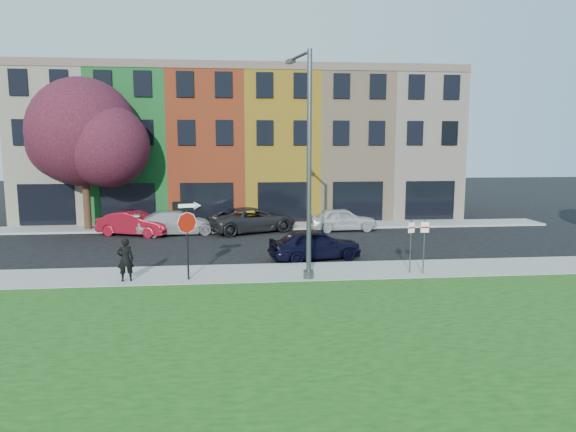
{
  "coord_description": "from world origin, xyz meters",
  "views": [
    {
      "loc": [
        -3.15,
        -17.33,
        5.31
      ],
      "look_at": [
        -0.95,
        4.0,
        2.27
      ],
      "focal_mm": 32.0,
      "sensor_mm": 36.0,
      "label": 1
    }
  ],
  "objects": [
    {
      "name": "sedan_near",
      "position": [
        0.46,
        5.6,
        0.72
      ],
      "size": [
        3.51,
        4.96,
        1.44
      ],
      "primitive_type": "imported",
      "rotation": [
        0.0,
        0.0,
        1.79
      ],
      "color": "black",
      "rests_on": "ground"
    },
    {
      "name": "ground",
      "position": [
        0.0,
        0.0,
        0.0
      ],
      "size": [
        120.0,
        120.0,
        0.0
      ],
      "primitive_type": "plane",
      "color": "black",
      "rests_on": "ground"
    },
    {
      "name": "parking_sign_b",
      "position": [
        4.31,
        2.08,
        1.5
      ],
      "size": [
        0.32,
        0.1,
        2.21
      ],
      "rotation": [
        0.0,
        0.0,
        -0.12
      ],
      "color": "#4B4E51",
      "rests_on": "sidewalk_near"
    },
    {
      "name": "sidewalk_far",
      "position": [
        -3.0,
        15.0,
        0.06
      ],
      "size": [
        40.0,
        2.4,
        0.12
      ],
      "primitive_type": "cube",
      "color": "gray",
      "rests_on": "ground"
    },
    {
      "name": "parked_car_dark",
      "position": [
        -2.17,
        13.35,
        0.75
      ],
      "size": [
        6.36,
        7.19,
        1.5
      ],
      "primitive_type": "imported",
      "rotation": [
        0.0,
        0.0,
        1.97
      ],
      "color": "black",
      "rests_on": "ground"
    },
    {
      "name": "parked_car_silver",
      "position": [
        -6.57,
        12.99,
        0.7
      ],
      "size": [
        3.5,
        5.45,
        1.4
      ],
      "primitive_type": "imported",
      "rotation": [
        0.0,
        0.0,
        1.73
      ],
      "color": "#A6A6AB",
      "rests_on": "ground"
    },
    {
      "name": "rowhouse_block",
      "position": [
        -2.5,
        21.18,
        4.99
      ],
      "size": [
        30.0,
        10.12,
        10.0
      ],
      "color": "beige",
      "rests_on": "ground"
    },
    {
      "name": "parked_car_white",
      "position": [
        3.36,
        13.25,
        0.71
      ],
      "size": [
        1.96,
        4.26,
        1.41
      ],
      "primitive_type": "imported",
      "rotation": [
        0.0,
        0.0,
        1.61
      ],
      "color": "beige",
      "rests_on": "ground"
    },
    {
      "name": "tree_purple",
      "position": [
        -12.06,
        14.94,
        5.82
      ],
      "size": [
        7.79,
        6.81,
        9.11
      ],
      "color": "black",
      "rests_on": "sidewalk_far"
    },
    {
      "name": "man",
      "position": [
        -7.34,
        2.19,
        0.96
      ],
      "size": [
        0.82,
        0.71,
        1.68
      ],
      "primitive_type": "imported",
      "rotation": [
        0.0,
        0.0,
        3.41
      ],
      "color": "black",
      "rests_on": "sidewalk_near"
    },
    {
      "name": "parking_sign_a",
      "position": [
        3.84,
        2.32,
        1.47
      ],
      "size": [
        0.3,
        0.16,
        2.15
      ],
      "rotation": [
        0.0,
        0.0,
        0.42
      ],
      "color": "#4B4E51",
      "rests_on": "sidewalk_near"
    },
    {
      "name": "street_lamp",
      "position": [
        -0.41,
        2.09,
        4.47
      ],
      "size": [
        0.87,
        2.54,
        8.63
      ],
      "rotation": [
        0.0,
        0.0,
        0.23
      ],
      "color": "#4B4E51",
      "rests_on": "sidewalk_near"
    },
    {
      "name": "parked_car_red",
      "position": [
        -9.01,
        12.85,
        0.71
      ],
      "size": [
        4.25,
        5.25,
        1.41
      ],
      "primitive_type": "imported",
      "rotation": [
        0.0,
        0.0,
        1.22
      ],
      "color": "maroon",
      "rests_on": "ground"
    },
    {
      "name": "sidewalk_near",
      "position": [
        2.0,
        3.0,
        0.06
      ],
      "size": [
        40.0,
        3.0,
        0.12
      ],
      "primitive_type": "cube",
      "color": "gray",
      "rests_on": "ground"
    },
    {
      "name": "stop_sign",
      "position": [
        -5.0,
        2.16,
        2.28
      ],
      "size": [
        1.03,
        0.27,
        3.03
      ],
      "rotation": [
        0.0,
        0.0,
        0.22
      ],
      "color": "black",
      "rests_on": "sidewalk_near"
    }
  ]
}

